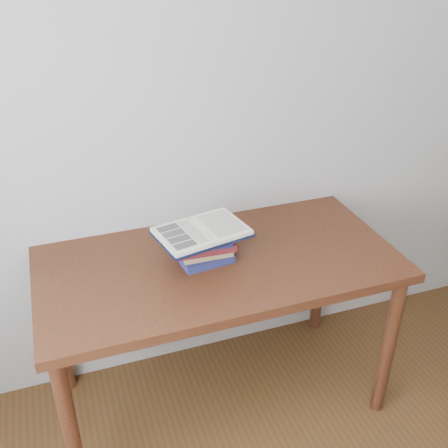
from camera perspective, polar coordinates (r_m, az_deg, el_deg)
name	(u,v)px	position (r m, az deg, el deg)	size (l,w,h in m)	color
desk	(219,278)	(2.25, -0.54, -5.92)	(1.50, 0.75, 0.80)	#4F2813
book_stack	(204,247)	(2.16, -2.22, -2.54)	(0.26, 0.19, 0.13)	navy
open_book	(202,232)	(2.11, -2.43, -0.85)	(0.40, 0.31, 0.03)	black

